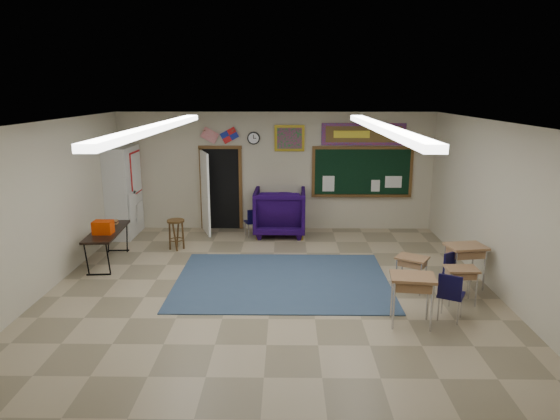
{
  "coord_description": "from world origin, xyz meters",
  "views": [
    {
      "loc": [
        0.28,
        -8.08,
        3.53
      ],
      "look_at": [
        0.15,
        1.5,
        1.21
      ],
      "focal_mm": 32.0,
      "sensor_mm": 36.0,
      "label": 1
    }
  ],
  "objects_px": {
    "wooden_stool": "(176,234)",
    "student_desk_front_right": "(465,264)",
    "folding_table": "(108,245)",
    "wingback_armchair": "(280,212)",
    "student_desk_front_left": "(411,272)"
  },
  "relations": [
    {
      "from": "wingback_armchair",
      "to": "wooden_stool",
      "type": "height_order",
      "value": "wingback_armchair"
    },
    {
      "from": "wooden_stool",
      "to": "wingback_armchair",
      "type": "bearing_deg",
      "value": 28.43
    },
    {
      "from": "student_desk_front_right",
      "to": "wooden_stool",
      "type": "distance_m",
      "value": 6.13
    },
    {
      "from": "student_desk_front_left",
      "to": "student_desk_front_right",
      "type": "distance_m",
      "value": 1.02
    },
    {
      "from": "wingback_armchair",
      "to": "student_desk_front_right",
      "type": "relative_size",
      "value": 1.59
    },
    {
      "from": "wingback_armchair",
      "to": "student_desk_front_left",
      "type": "relative_size",
      "value": 1.95
    },
    {
      "from": "student_desk_front_right",
      "to": "student_desk_front_left",
      "type": "bearing_deg",
      "value": 179.81
    },
    {
      "from": "wingback_armchair",
      "to": "student_desk_front_left",
      "type": "bearing_deg",
      "value": 125.22
    },
    {
      "from": "student_desk_front_left",
      "to": "folding_table",
      "type": "relative_size",
      "value": 0.38
    },
    {
      "from": "wingback_armchair",
      "to": "folding_table",
      "type": "bearing_deg",
      "value": 32.77
    },
    {
      "from": "folding_table",
      "to": "wooden_stool",
      "type": "distance_m",
      "value": 1.54
    },
    {
      "from": "wingback_armchair",
      "to": "wooden_stool",
      "type": "relative_size",
      "value": 1.86
    },
    {
      "from": "wooden_stool",
      "to": "student_desk_front_right",
      "type": "bearing_deg",
      "value": -20.61
    },
    {
      "from": "folding_table",
      "to": "student_desk_front_right",
      "type": "bearing_deg",
      "value": -14.04
    },
    {
      "from": "student_desk_front_left",
      "to": "wooden_stool",
      "type": "distance_m",
      "value": 5.27
    }
  ]
}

